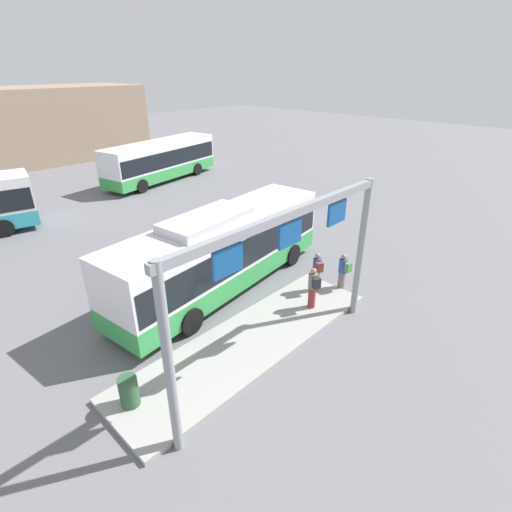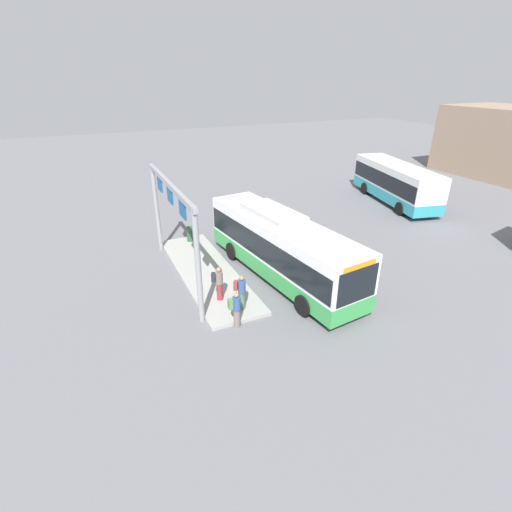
{
  "view_description": "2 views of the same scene",
  "coord_description": "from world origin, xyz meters",
  "px_view_note": "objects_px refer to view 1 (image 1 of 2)",
  "views": [
    {
      "loc": [
        -9.5,
        -10.94,
        8.52
      ],
      "look_at": [
        1.24,
        -0.71,
        1.25
      ],
      "focal_mm": 27.35,
      "sensor_mm": 36.0,
      "label": 1
    },
    {
      "loc": [
        15.53,
        -8.62,
        9.71
      ],
      "look_at": [
        0.69,
        -1.73,
        1.82
      ],
      "focal_mm": 26.66,
      "sensor_mm": 36.0,
      "label": 2
    }
  ],
  "objects_px": {
    "person_waiting_near": "(313,287)",
    "person_waiting_mid": "(317,271)",
    "trash_bin": "(129,391)",
    "bus_main": "(222,248)",
    "person_boarding": "(343,272)",
    "bus_background_right": "(161,159)"
  },
  "relations": [
    {
      "from": "bus_background_right",
      "to": "person_boarding",
      "type": "xyz_separation_m",
      "value": [
        -4.86,
        -20.15,
        -0.89
      ]
    },
    {
      "from": "bus_main",
      "to": "bus_background_right",
      "type": "relative_size",
      "value": 1.04
    },
    {
      "from": "person_waiting_mid",
      "to": "person_boarding",
      "type": "bearing_deg",
      "value": -90.6
    },
    {
      "from": "bus_main",
      "to": "person_waiting_mid",
      "type": "distance_m",
      "value": 3.95
    },
    {
      "from": "bus_main",
      "to": "person_boarding",
      "type": "distance_m",
      "value": 5.05
    },
    {
      "from": "person_boarding",
      "to": "person_waiting_near",
      "type": "xyz_separation_m",
      "value": [
        -2.1,
        0.0,
        0.16
      ]
    },
    {
      "from": "bus_background_right",
      "to": "trash_bin",
      "type": "relative_size",
      "value": 11.68
    },
    {
      "from": "person_waiting_mid",
      "to": "trash_bin",
      "type": "distance_m",
      "value": 8.44
    },
    {
      "from": "person_waiting_near",
      "to": "bus_main",
      "type": "bearing_deg",
      "value": 39.27
    },
    {
      "from": "bus_main",
      "to": "person_boarding",
      "type": "relative_size",
      "value": 6.51
    },
    {
      "from": "bus_main",
      "to": "bus_background_right",
      "type": "bearing_deg",
      "value": 57.1
    },
    {
      "from": "person_boarding",
      "to": "bus_background_right",
      "type": "bearing_deg",
      "value": -8.23
    },
    {
      "from": "bus_background_right",
      "to": "person_boarding",
      "type": "relative_size",
      "value": 6.29
    },
    {
      "from": "person_boarding",
      "to": "bus_main",
      "type": "bearing_deg",
      "value": 45.25
    },
    {
      "from": "person_waiting_near",
      "to": "person_waiting_mid",
      "type": "height_order",
      "value": "same"
    },
    {
      "from": "bus_main",
      "to": "person_waiting_near",
      "type": "xyz_separation_m",
      "value": [
        1.09,
        -3.81,
        -0.76
      ]
    },
    {
      "from": "person_boarding",
      "to": "trash_bin",
      "type": "distance_m",
      "value": 9.41
    },
    {
      "from": "bus_main",
      "to": "person_waiting_near",
      "type": "bearing_deg",
      "value": -80.73
    },
    {
      "from": "bus_main",
      "to": "person_waiting_mid",
      "type": "xyz_separation_m",
      "value": [
        2.23,
        -3.17,
        -0.76
      ]
    },
    {
      "from": "person_waiting_near",
      "to": "trash_bin",
      "type": "distance_m",
      "value": 7.33
    },
    {
      "from": "bus_main",
      "to": "bus_background_right",
      "type": "distance_m",
      "value": 18.21
    },
    {
      "from": "person_boarding",
      "to": "person_waiting_near",
      "type": "height_order",
      "value": "person_waiting_near"
    }
  ]
}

